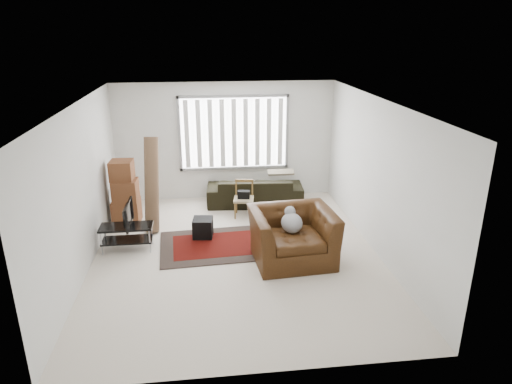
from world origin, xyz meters
TOP-DOWN VIEW (x-y plane):
  - room at (0.03, 0.51)m, footprint 6.00×6.02m
  - persian_rug at (-0.25, 0.40)m, footprint 2.33×1.63m
  - tv_stand at (-1.95, 0.44)m, footprint 0.93×0.42m
  - tv at (-1.95, 0.44)m, footprint 0.10×0.76m
  - subwoofer at (-0.58, 0.79)m, footprint 0.41×0.41m
  - moving_boxes at (-2.13, 1.70)m, footprint 0.56×0.52m
  - white_flatpack at (-2.15, 1.89)m, footprint 0.56×0.27m
  - rolled_rug at (-1.54, 1.32)m, footprint 0.39×0.72m
  - sofa at (0.62, 2.45)m, footprint 2.22×1.09m
  - side_chair at (0.30, 1.77)m, footprint 0.47×0.47m
  - armchair at (0.95, -0.30)m, footprint 1.48×1.32m

SIDE VIEW (x-z plane):
  - persian_rug at x=-0.25m, z-range 0.00..0.02m
  - subwoofer at x=-0.58m, z-range 0.02..0.39m
  - tv_stand at x=-1.95m, z-range 0.10..0.57m
  - white_flatpack at x=-2.15m, z-range 0.00..0.70m
  - sofa at x=0.62m, z-range 0.00..0.83m
  - side_chair at x=0.30m, z-range 0.04..0.81m
  - armchair at x=0.95m, z-range 0.00..1.03m
  - moving_boxes at x=-2.13m, z-range -0.05..1.28m
  - tv at x=-1.95m, z-range 0.47..0.90m
  - rolled_rug at x=-1.54m, z-range 0.00..1.87m
  - room at x=0.03m, z-range 0.40..3.11m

